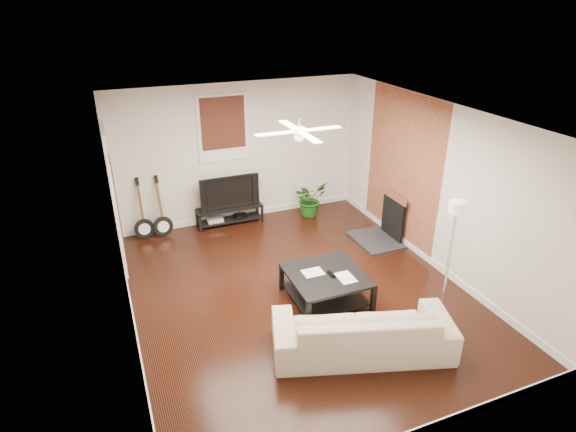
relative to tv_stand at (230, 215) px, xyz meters
name	(u,v)px	position (x,y,z in m)	size (l,w,h in m)	color
room	(298,211)	(0.31, -2.78, 1.21)	(5.01, 6.01, 2.81)	black
brick_accent	(402,169)	(2.80, -1.78, 1.21)	(0.02, 2.20, 2.80)	brown
fireplace	(384,218)	(2.51, -1.78, 0.27)	(0.80, 1.10, 0.92)	black
window_back	(223,128)	(0.01, 0.19, 1.76)	(1.00, 0.06, 1.30)	#35160E
door_left	(115,199)	(-2.15, -0.88, 1.06)	(0.08, 1.00, 2.50)	white
tv_stand	(230,215)	(0.00, 0.00, 0.00)	(1.33, 0.36, 0.37)	black
tv	(228,191)	(0.00, 0.02, 0.53)	(1.20, 0.16, 0.69)	black
coffee_table	(326,287)	(0.62, -3.15, 0.05)	(1.12, 1.12, 0.47)	black
sofa	(362,329)	(0.56, -4.35, 0.15)	(2.32, 0.91, 0.68)	#BCAB8D
floor_lamp	(448,265)	(1.91, -4.25, 0.76)	(0.31, 0.31, 1.90)	silver
potted_plant	(310,199)	(1.69, -0.23, 0.19)	(0.67, 0.58, 0.75)	#1D5317
guitar_left	(142,210)	(-1.70, -0.03, 0.42)	(0.38, 0.27, 1.22)	black
guitar_right	(161,208)	(-1.35, -0.06, 0.42)	(0.38, 0.27, 1.22)	black
ceiling_fan	(299,131)	(0.31, -2.78, 2.41)	(1.24, 1.24, 0.32)	white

